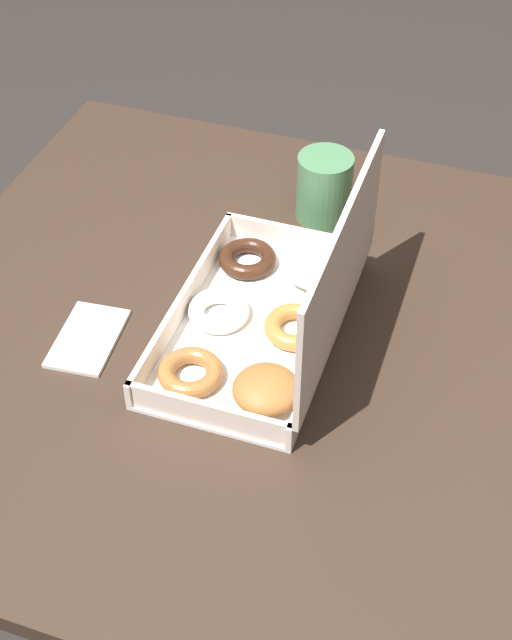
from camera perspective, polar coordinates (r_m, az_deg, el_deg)
The scene contains 5 objects.
ground_plane at distance 1.88m, azimuth -0.48°, elevation -17.69°, with size 8.00×8.00×0.00m, color #2D2826.
dining_table at distance 1.33m, azimuth -0.64°, elevation -3.93°, with size 0.99×0.99×0.77m.
donut_box at distance 1.21m, azimuth 1.34°, elevation 0.58°, with size 0.38×0.23×0.24m.
coffee_mug at distance 1.42m, azimuth 4.39°, elevation 8.53°, with size 0.09×0.09×0.11m.
paper_napkin at distance 1.26m, azimuth -10.72°, elevation -1.15°, with size 0.14×0.09×0.01m.
Camera 1 is at (0.84, 0.30, 1.65)m, focal length 50.00 mm.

